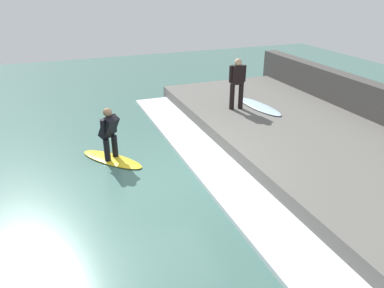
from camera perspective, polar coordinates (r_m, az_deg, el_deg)
ground_plane at (r=8.52m, az=-4.66°, el=-5.03°), size 28.00×28.00×0.00m
concrete_ledge at (r=10.17m, az=17.57°, el=0.25°), size 4.40×11.51×0.42m
wave_foam_crest at (r=8.88m, az=3.20°, el=-3.31°), size 1.12×10.94×0.10m
surfboard_riding at (r=9.42m, az=-12.09°, el=-2.28°), size 1.54×1.76×0.06m
surfer_riding at (r=9.12m, az=-12.50°, el=1.91°), size 0.55×0.56×1.30m
surfer_waiting_near at (r=11.37m, az=6.90°, el=9.49°), size 0.52×0.28×1.53m
surfboard_waiting_near at (r=11.84m, az=10.21°, el=5.67°), size 0.78×2.04×0.06m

